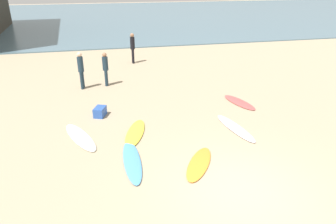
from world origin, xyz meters
TOP-DOWN VIEW (x-y plane):
  - ground_plane at (0.00, 0.00)m, footprint 120.00×120.00m
  - ocean_water at (0.00, 37.79)m, footprint 120.00×40.00m
  - surfboard_0 at (-4.14, 3.98)m, footprint 1.44×2.44m
  - surfboard_1 at (-0.65, 1.47)m, footprint 1.51×1.97m
  - surfboard_2 at (1.37, 3.42)m, footprint 0.85×2.44m
  - surfboard_3 at (2.59, 5.73)m, footprint 1.06×2.04m
  - surfboard_4 at (-2.57, 2.05)m, footprint 0.55×2.47m
  - surfboard_5 at (-2.25, 3.85)m, footprint 1.20×2.21m
  - beachgoer_near at (-4.15, 9.23)m, footprint 0.34×0.34m
  - beachgoer_mid at (-1.13, 13.51)m, footprint 0.28×0.34m
  - beachgoer_far at (-2.98, 9.44)m, footprint 0.32×0.34m
  - beach_cooler at (-3.41, 5.68)m, footprint 0.57×0.68m

SIDE VIEW (x-z plane):
  - ground_plane at x=0.00m, z-range 0.00..0.00m
  - surfboard_3 at x=2.59m, z-range 0.00..0.07m
  - surfboard_1 at x=-0.65m, z-range 0.00..0.07m
  - surfboard_0 at x=-4.14m, z-range 0.00..0.07m
  - ocean_water at x=0.00m, z-range 0.00..0.08m
  - surfboard_5 at x=-2.25m, z-range 0.00..0.08m
  - surfboard_2 at x=1.37m, z-range 0.00..0.09m
  - surfboard_4 at x=-2.57m, z-range 0.00..0.09m
  - beach_cooler at x=-3.41m, z-range 0.00..0.37m
  - beachgoer_far at x=-2.98m, z-range 0.09..1.78m
  - beachgoer_near at x=-4.15m, z-range 0.11..1.93m
  - beachgoer_mid at x=-1.13m, z-range 0.12..1.99m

